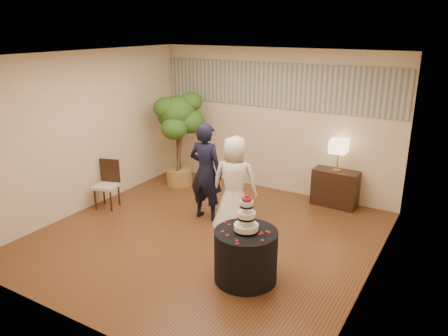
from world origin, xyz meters
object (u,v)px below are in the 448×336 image
Objects in this scene: table_lamp at (338,155)px; side_chair at (106,185)px; groom at (206,172)px; bride at (235,182)px; cake_table at (246,256)px; console at (335,188)px; ficus_tree at (178,139)px; wedding_cake at (246,213)px.

side_chair is (-3.56, -2.20, -0.53)m from table_lamp.
groom is 1.10× the size of bride.
cake_table is 3.04m from console.
groom is 1.92× the size of side_chair.
console is at bearing 10.15° from ficus_tree.
side_chair is at bearing -148.25° from table_lamp.
bride reaches higher than side_chair.
table_lamp reaches higher than console.
wedding_cake is 0.62× the size of console.
side_chair is at bearing -2.91° from bride.
console is at bearing -137.84° from groom.
cake_table is 3.40m from side_chair.
table_lamp is at bearing -137.84° from groom.
console is 0.93× the size of side_chair.
bride is at bearing 124.37° from wedding_cake.
console is at bearing -142.16° from bride.
bride is 2.64× the size of table_lamp.
cake_table is 3.10m from table_lamp.
cake_table is at bearing -92.91° from console.
bride is 1.87× the size of console.
table_lamp is (0.00, 0.00, 0.63)m from console.
wedding_cake is 0.26× the size of ficus_tree.
table_lamp is at bearing -142.16° from bride.
ficus_tree is at bearing -39.72° from groom.
wedding_cake is at bearing -40.61° from ficus_tree.
wedding_cake reaches higher than console.
ficus_tree is 1.78m from side_chair.
table_lamp is (1.75, 1.66, 0.13)m from groom.
console is 0.41× the size of ficus_tree.
wedding_cake is at bearing -92.91° from console.
ficus_tree is 2.25× the size of side_chair.
side_chair is (-0.43, -1.64, -0.55)m from ficus_tree.
bride is 2.23m from ficus_tree.
side_chair is at bearing 166.00° from wedding_cake.
side_chair is (-3.30, 0.82, 0.09)m from cake_table.
table_lamp is at bearing 15.10° from side_chair.
cake_table is 0.60m from wedding_cake.
side_chair reaches higher than console.
groom is at bearing 0.12° from side_chair.
ficus_tree is (-2.88, 2.47, 0.03)m from wedding_cake.
bride is 2.08m from console.
console is (0.26, 3.03, -0.01)m from cake_table.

